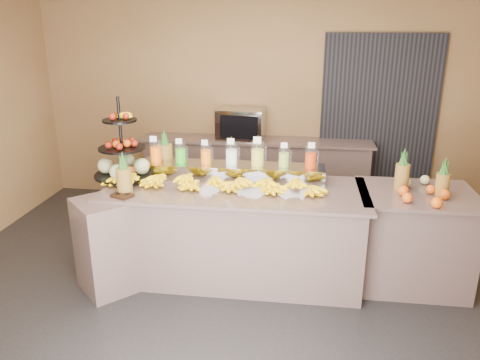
% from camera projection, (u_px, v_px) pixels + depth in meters
% --- Properties ---
extents(ground, '(6.00, 6.00, 0.00)m').
position_uv_depth(ground, '(231.00, 290.00, 4.47)').
color(ground, black).
rests_on(ground, ground).
extents(room_envelope, '(6.04, 5.02, 2.82)m').
position_uv_depth(room_envelope, '(261.00, 82.00, 4.58)').
color(room_envelope, brown).
rests_on(room_envelope, ground).
extents(buffet_counter, '(2.75, 1.25, 0.93)m').
position_uv_depth(buffet_counter, '(223.00, 233.00, 4.58)').
color(buffet_counter, gray).
rests_on(buffet_counter, ground).
extents(right_counter, '(1.08, 0.88, 0.93)m').
position_uv_depth(right_counter, '(412.00, 238.00, 4.48)').
color(right_counter, gray).
rests_on(right_counter, ground).
extents(back_ledge, '(3.10, 0.55, 0.93)m').
position_uv_depth(back_ledge, '(256.00, 172.00, 6.43)').
color(back_ledge, gray).
rests_on(back_ledge, ground).
extents(pitcher_tray, '(1.85, 0.30, 0.15)m').
position_uv_depth(pitcher_tray, '(232.00, 171.00, 4.70)').
color(pitcher_tray, gray).
rests_on(pitcher_tray, buffet_counter).
extents(juice_pitcher_orange_a, '(0.12, 0.12, 0.29)m').
position_uv_depth(juice_pitcher_orange_a, '(156.00, 152.00, 4.74)').
color(juice_pitcher_orange_a, silver).
rests_on(juice_pitcher_orange_a, pitcher_tray).
extents(juice_pitcher_green, '(0.11, 0.12, 0.27)m').
position_uv_depth(juice_pitcher_green, '(181.00, 154.00, 4.71)').
color(juice_pitcher_green, silver).
rests_on(juice_pitcher_green, pitcher_tray).
extents(juice_pitcher_orange_b, '(0.11, 0.11, 0.26)m').
position_uv_depth(juice_pitcher_orange_b, '(206.00, 155.00, 4.68)').
color(juice_pitcher_orange_b, silver).
rests_on(juice_pitcher_orange_b, pitcher_tray).
extents(juice_pitcher_milk, '(0.12, 0.12, 0.29)m').
position_uv_depth(juice_pitcher_milk, '(232.00, 155.00, 4.65)').
color(juice_pitcher_milk, silver).
rests_on(juice_pitcher_milk, pitcher_tray).
extents(juice_pitcher_lemon, '(0.13, 0.13, 0.32)m').
position_uv_depth(juice_pitcher_lemon, '(258.00, 155.00, 4.61)').
color(juice_pitcher_lemon, silver).
rests_on(juice_pitcher_lemon, pitcher_tray).
extents(juice_pitcher_lime, '(0.11, 0.11, 0.26)m').
position_uv_depth(juice_pitcher_lime, '(284.00, 158.00, 4.58)').
color(juice_pitcher_lime, silver).
rests_on(juice_pitcher_lime, pitcher_tray).
extents(juice_pitcher_orange_c, '(0.11, 0.12, 0.28)m').
position_uv_depth(juice_pitcher_orange_c, '(311.00, 158.00, 4.55)').
color(juice_pitcher_orange_c, silver).
rests_on(juice_pitcher_orange_c, pitcher_tray).
extents(banana_heap, '(2.18, 0.20, 0.18)m').
position_uv_depth(banana_heap, '(212.00, 180.00, 4.42)').
color(banana_heap, yellow).
rests_on(banana_heap, buffet_counter).
extents(fruit_stand, '(0.72, 0.72, 0.83)m').
position_uv_depth(fruit_stand, '(126.00, 159.00, 4.64)').
color(fruit_stand, black).
rests_on(fruit_stand, buffet_counter).
extents(condiment_caddy, '(0.22, 0.20, 0.03)m').
position_uv_depth(condiment_caddy, '(122.00, 195.00, 4.23)').
color(condiment_caddy, black).
rests_on(condiment_caddy, buffet_counter).
extents(pineapple_left_a, '(0.14, 0.14, 0.40)m').
position_uv_depth(pineapple_left_a, '(124.00, 178.00, 4.27)').
color(pineapple_left_a, brown).
rests_on(pineapple_left_a, buffet_counter).
extents(pineapple_left_b, '(0.16, 0.16, 0.45)m').
position_uv_depth(pineapple_left_b, '(165.00, 156.00, 4.89)').
color(pineapple_left_b, brown).
rests_on(pineapple_left_b, buffet_counter).
extents(right_fruit_pile, '(0.47, 0.45, 0.25)m').
position_uv_depth(right_fruit_pile, '(421.00, 188.00, 4.23)').
color(right_fruit_pile, brown).
rests_on(right_fruit_pile, right_counter).
extents(oven_warmer, '(0.64, 0.47, 0.41)m').
position_uv_depth(oven_warmer, '(241.00, 124.00, 6.24)').
color(oven_warmer, gray).
rests_on(oven_warmer, back_ledge).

